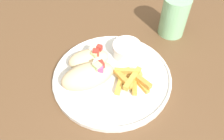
# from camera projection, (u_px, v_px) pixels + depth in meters

# --- Properties ---
(table) EXTENTS (1.30, 1.30, 0.70)m
(table) POSITION_uv_depth(u_px,v_px,m) (121.00, 81.00, 0.66)
(table) COLOR brown
(table) RESTS_ON ground_plane
(plate) EXTENTS (0.31, 0.31, 0.02)m
(plate) POSITION_uv_depth(u_px,v_px,m) (112.00, 76.00, 0.57)
(plate) COLOR white
(plate) RESTS_ON table
(pita_sandwich_near) EXTENTS (0.15, 0.12, 0.07)m
(pita_sandwich_near) POSITION_uv_depth(u_px,v_px,m) (88.00, 76.00, 0.53)
(pita_sandwich_near) COLOR beige
(pita_sandwich_near) RESTS_ON plate
(pita_sandwich_far) EXTENTS (0.12, 0.10, 0.06)m
(pita_sandwich_far) POSITION_uv_depth(u_px,v_px,m) (89.00, 59.00, 0.57)
(pita_sandwich_far) COLOR beige
(pita_sandwich_far) RESTS_ON plate
(fries_pile) EXTENTS (0.10, 0.09, 0.03)m
(fries_pile) POSITION_uv_depth(u_px,v_px,m) (131.00, 79.00, 0.54)
(fries_pile) COLOR gold
(fries_pile) RESTS_ON plate
(sauce_ramekin) EXTENTS (0.08, 0.08, 0.04)m
(sauce_ramekin) POSITION_uv_depth(u_px,v_px,m) (127.00, 49.00, 0.60)
(sauce_ramekin) COLOR white
(sauce_ramekin) RESTS_ON plate
(water_glass) EXTENTS (0.08, 0.08, 0.12)m
(water_glass) POSITION_uv_depth(u_px,v_px,m) (174.00, 18.00, 0.67)
(water_glass) COLOR #8CCC93
(water_glass) RESTS_ON table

